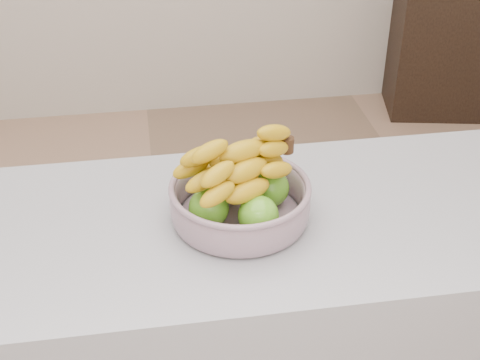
# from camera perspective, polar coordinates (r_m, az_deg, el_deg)

# --- Properties ---
(cabinet) EXTENTS (0.60, 0.52, 0.95)m
(cabinet) POSITION_cam_1_polar(r_m,az_deg,el_deg) (3.92, 17.03, 12.26)
(cabinet) COLOR black
(cabinet) RESTS_ON ground
(fruit_bowl) EXTENTS (0.30, 0.30, 0.19)m
(fruit_bowl) POSITION_cam_1_polar(r_m,az_deg,el_deg) (1.43, -0.01, -1.37)
(fruit_bowl) COLOR #9DADBD
(fruit_bowl) RESTS_ON counter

